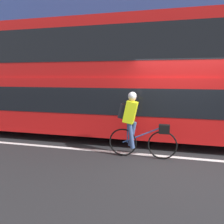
# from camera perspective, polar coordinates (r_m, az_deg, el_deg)

# --- Properties ---
(ground_plane) EXTENTS (80.00, 80.00, 0.00)m
(ground_plane) POSITION_cam_1_polar(r_m,az_deg,el_deg) (5.69, 17.46, -12.21)
(ground_plane) COLOR #232326
(road_center_line) EXTENTS (50.00, 0.14, 0.01)m
(road_center_line) POSITION_cam_1_polar(r_m,az_deg,el_deg) (5.93, 17.32, -11.30)
(road_center_line) COLOR silver
(road_center_line) RESTS_ON ground_plane
(sidewalk_curb) EXTENTS (60.00, 2.41, 0.12)m
(sidewalk_curb) POSITION_cam_1_polar(r_m,az_deg,el_deg) (10.66, 15.93, -1.83)
(sidewalk_curb) COLOR gray
(sidewalk_curb) RESTS_ON ground_plane
(building_facade) EXTENTS (60.00, 0.30, 9.27)m
(building_facade) POSITION_cam_1_polar(r_m,az_deg,el_deg) (12.11, 16.75, 21.24)
(building_facade) COLOR #33478C
(building_facade) RESTS_ON ground_plane
(bus) EXTENTS (11.38, 2.43, 3.72)m
(bus) POSITION_cam_1_polar(r_m,az_deg,el_deg) (7.86, -11.45, 9.13)
(bus) COLOR black
(bus) RESTS_ON ground_plane
(cyclist_on_bike) EXTENTS (1.72, 0.32, 1.67)m
(cyclist_on_bike) POSITION_cam_1_polar(r_m,az_deg,el_deg) (5.52, 6.17, -2.81)
(cyclist_on_bike) COLOR black
(cyclist_on_bike) RESTS_ON ground_plane
(trash_bin) EXTENTS (0.48, 0.48, 0.81)m
(trash_bin) POSITION_cam_1_polar(r_m,az_deg,el_deg) (10.93, -3.05, 1.26)
(trash_bin) COLOR #515156
(trash_bin) RESTS_ON sidewalk_curb
(street_sign_post) EXTENTS (0.36, 0.09, 2.60)m
(street_sign_post) POSITION_cam_1_polar(r_m,az_deg,el_deg) (10.36, 15.74, 6.29)
(street_sign_post) COLOR #59595B
(street_sign_post) RESTS_ON sidewalk_curb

